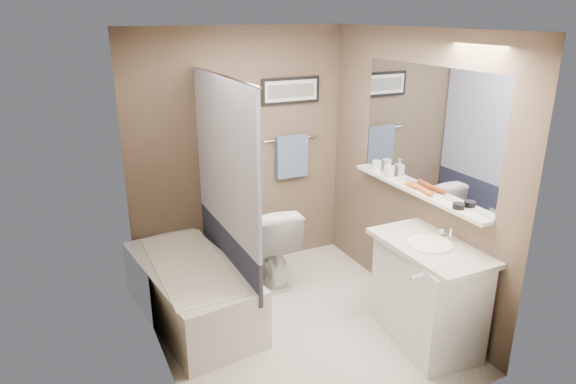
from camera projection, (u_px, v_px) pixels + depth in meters
name	position (u px, v px, depth m)	size (l,w,h in m)	color
ground	(296.00, 325.00, 4.35)	(2.50, 2.50, 0.00)	beige
ceiling	(297.00, 32.00, 3.56)	(2.20, 2.50, 0.04)	white
wall_back	(240.00, 154.00, 5.00)	(2.20, 0.04, 2.40)	brown
wall_front	(393.00, 256.00, 2.91)	(2.20, 0.04, 2.40)	brown
wall_left	(156.00, 214.00, 3.51)	(0.04, 2.50, 2.40)	brown
wall_right	(409.00, 174.00, 4.40)	(0.04, 2.50, 2.40)	brown
tile_surround	(143.00, 217.00, 4.00)	(0.02, 1.55, 2.00)	beige
curtain_rod	(221.00, 75.00, 3.93)	(0.02, 0.02, 1.55)	silver
curtain_upper	(225.00, 157.00, 4.15)	(0.03, 1.45, 1.28)	white
curtain_lower	(229.00, 249.00, 4.42)	(0.03, 1.45, 0.36)	#292F4D
mirror	(426.00, 129.00, 4.13)	(0.02, 1.60, 1.00)	silver
shelf	(415.00, 191.00, 4.28)	(0.12, 1.60, 0.03)	silver
towel_bar	(291.00, 139.00, 5.18)	(0.02, 0.02, 0.60)	silver
towel	(292.00, 156.00, 5.22)	(0.34, 0.05, 0.44)	#8098BA
art_frame	(291.00, 91.00, 5.03)	(0.62, 0.03, 0.26)	black
art_mat	(291.00, 91.00, 5.02)	(0.56, 0.00, 0.20)	white
art_image	(291.00, 91.00, 5.02)	(0.50, 0.00, 0.13)	#595959
door	(464.00, 269.00, 3.19)	(0.80, 0.02, 2.00)	silver
door_handle	(417.00, 276.00, 3.10)	(0.02, 0.02, 0.10)	silver
bathtub	(191.00, 291.00, 4.39)	(0.70, 1.50, 0.50)	silver
tub_rim	(190.00, 265.00, 4.31)	(0.56, 1.36, 0.02)	white
toilet	(269.00, 242.00, 5.00)	(0.44, 0.77, 0.79)	white
vanity	(427.00, 295.00, 4.05)	(0.50, 0.90, 0.80)	silver
countertop	(431.00, 247.00, 3.90)	(0.54, 0.96, 0.04)	beige
sink_basin	(430.00, 244.00, 3.89)	(0.34, 0.34, 0.01)	white
faucet_spout	(451.00, 234.00, 3.96)	(0.02, 0.02, 0.10)	silver
faucet_knob	(442.00, 232.00, 4.05)	(0.05, 0.05, 0.05)	silver
candle_bowl_near	(459.00, 206.00, 3.84)	(0.09, 0.09, 0.04)	black
hair_brush_front	(424.00, 190.00, 4.18)	(0.04, 0.04, 0.22)	#C4501B
hair_brush_back	(416.00, 187.00, 4.26)	(0.04, 0.04, 0.22)	#C14B1B
pink_comb	(401.00, 182.00, 4.44)	(0.03, 0.16, 0.01)	pink
glass_jar	(377.00, 166.00, 4.74)	(0.08, 0.08, 0.10)	white
soap_bottle	(389.00, 169.00, 4.57)	(0.07, 0.07, 0.15)	#999999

